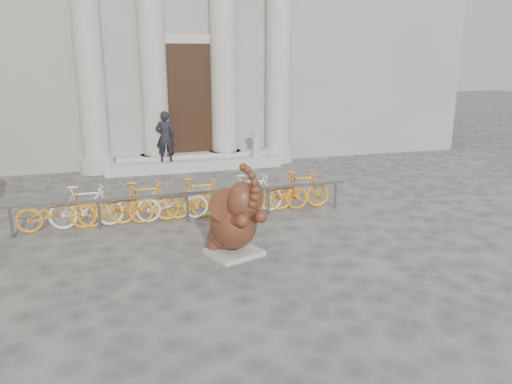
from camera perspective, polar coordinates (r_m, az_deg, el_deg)
name	(u,v)px	position (r m, az deg, el deg)	size (l,w,h in m)	color
ground	(285,281)	(8.87, 3.30, -10.12)	(80.00, 80.00, 0.00)	#474442
classical_building	(167,2)	(22.73, -10.12, 20.60)	(22.00, 10.70, 12.00)	gray
entrance_steps	(194,163)	(17.52, -7.11, 3.26)	(6.00, 1.20, 0.36)	#A8A59E
elephant_statue	(235,222)	(9.70, -2.45, -3.43)	(1.27, 1.50, 1.89)	#A8A59E
bike_rack	(185,199)	(12.03, -8.08, -0.78)	(8.00, 0.53, 1.00)	slate
pedestrian	(165,137)	(16.94, -10.34, 6.26)	(0.62, 0.41, 1.70)	black
balustrade_post	(256,145)	(17.60, -0.01, 5.38)	(0.36, 0.36, 0.89)	#A8A59E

